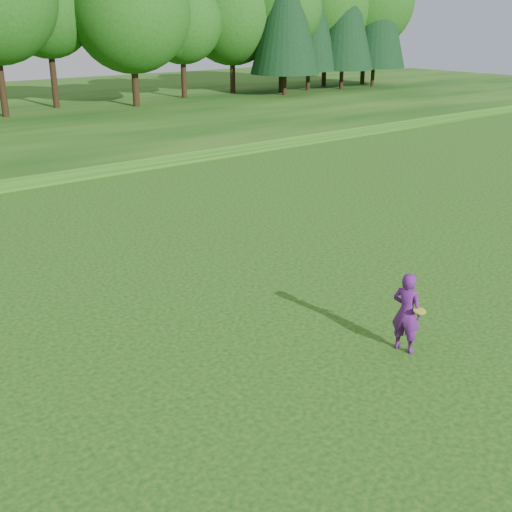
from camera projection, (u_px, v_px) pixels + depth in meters
ground at (292, 391)px, 12.69m from camera, size 140.00×140.00×0.00m
woman at (407, 312)px, 13.96m from camera, size 0.58×0.83×1.84m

